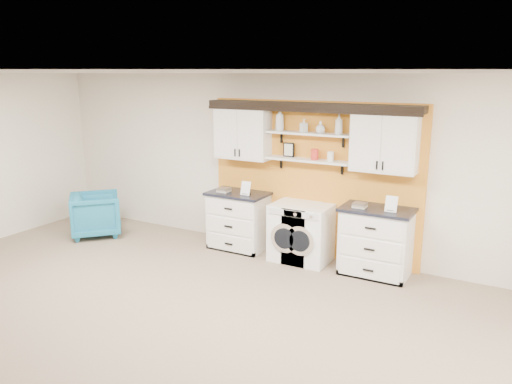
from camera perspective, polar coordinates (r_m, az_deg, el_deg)
The scene contains 20 objects.
ceiling at distance 4.18m, azimuth -15.25°, elevation 13.00°, with size 10.00×10.00×0.00m, color white.
wall_back at distance 7.71m, azimuth 6.56°, elevation 2.91°, with size 10.00×10.00×0.00m, color beige.
accent_panel at distance 7.72m, azimuth 6.42°, elevation 1.41°, with size 3.40×0.07×2.40m, color orange.
upper_cabinet_left at distance 7.96m, azimuth -1.50°, elevation 6.81°, with size 0.90×0.35×0.84m.
upper_cabinet_right at distance 7.09m, azimuth 14.50°, elevation 5.57°, with size 0.90×0.35×0.84m.
shelf_lower at distance 7.51m, azimuth 5.99°, elevation 3.64°, with size 1.32×0.28×0.03m, color white.
shelf_upper at distance 7.45m, azimuth 6.07°, elevation 6.67°, with size 1.32×0.28×0.03m, color white.
crown_molding at distance 7.43m, azimuth 6.18°, elevation 9.73°, with size 3.30×0.41×0.13m.
picture_frame at distance 7.67m, azimuth 3.75°, elevation 4.84°, with size 0.18×0.02×0.22m.
canister_red at distance 7.45m, azimuth 6.72°, elevation 4.29°, with size 0.11×0.11×0.16m, color red.
canister_cream at distance 7.37m, azimuth 8.52°, elevation 4.05°, with size 0.10×0.10×0.14m, color silver.
base_cabinet_left at distance 8.12m, azimuth -1.99°, elevation -3.25°, with size 0.96×0.66×0.94m.
base_cabinet_right at distance 7.26m, azimuth 13.54°, elevation -5.52°, with size 1.00×0.66×0.98m.
washer at distance 7.68m, azimuth 4.37°, elevation -4.48°, with size 0.63×0.71×0.88m.
dryer at distance 7.58m, azimuth 6.07°, elevation -4.76°, with size 0.63×0.71×0.88m.
armchair at distance 9.22m, azimuth -17.82°, elevation -2.46°, with size 0.80×0.83×0.75m, color #186B91.
soap_bottle_a at distance 7.63m, azimuth 2.73°, elevation 8.28°, with size 0.13×0.13×0.34m, color silver.
soap_bottle_b at distance 7.47m, azimuth 5.48°, elevation 7.58°, with size 0.09×0.09×0.20m, color silver.
soap_bottle_c at distance 7.37m, azimuth 7.38°, elevation 7.37°, with size 0.14×0.14×0.18m, color silver.
soap_bottle_d at distance 7.27m, azimuth 9.45°, elevation 7.68°, with size 0.11×0.11×0.29m, color silver.
Camera 1 is at (2.91, -3.01, 2.80)m, focal length 35.00 mm.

